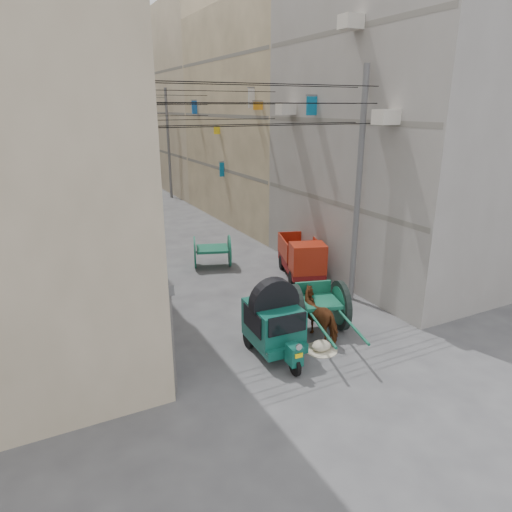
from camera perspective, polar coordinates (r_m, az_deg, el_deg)
ground at (r=11.19m, az=16.56°, el=-19.54°), size 140.00×140.00×0.00m
building_row_right at (r=42.79m, az=-7.65°, el=17.72°), size 8.00×62.00×14.00m
end_cap_building at (r=72.43m, az=-22.96°, el=16.68°), size 22.00×10.00×13.00m
shutters_left at (r=17.51m, az=-17.31°, el=0.02°), size 0.18×14.40×2.88m
signboards at (r=28.73m, az=-14.11°, el=11.12°), size 8.22×40.52×5.67m
ac_units at (r=17.15m, az=9.88°, el=20.37°), size 0.70×6.55×3.35m
utility_poles at (r=24.19m, az=-11.54°, el=11.42°), size 7.40×22.20×8.00m
overhead_cables at (r=21.54m, az=-10.00°, el=18.10°), size 7.40×22.52×1.12m
auto_rickshaw at (r=12.87m, az=2.27°, el=-8.09°), size 1.48×2.47×1.72m
tonga_cart at (r=14.33m, az=7.79°, el=-6.26°), size 2.18×3.69×1.56m
mini_truck at (r=18.44m, az=5.90°, el=-0.53°), size 2.25×3.30×1.70m
second_cart at (r=19.91m, az=-5.49°, el=0.69°), size 1.95×1.83×1.39m
feed_sack at (r=13.53m, az=8.16°, el=-11.03°), size 0.59×0.47×0.29m
horse at (r=13.96m, az=8.15°, el=-7.38°), size 1.03×1.82×1.45m
distant_car_white at (r=27.70m, az=-14.47°, el=4.90°), size 2.18×3.79×1.21m
distant_car_grey at (r=39.00m, az=-15.62°, el=8.64°), size 2.31×4.29×1.34m
distant_car_green at (r=42.81m, az=-20.28°, el=8.85°), size 1.72×3.97×1.14m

